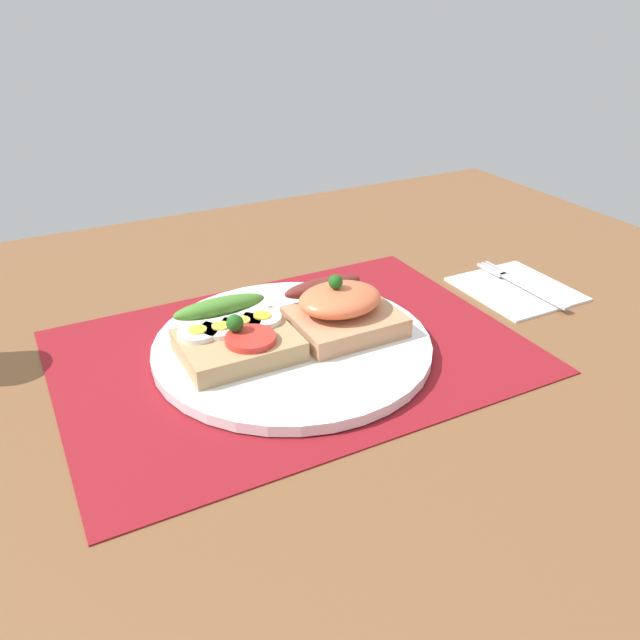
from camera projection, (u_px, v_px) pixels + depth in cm
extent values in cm
cube|color=brown|center=(293.00, 366.00, 62.56)|extent=(120.00, 90.00, 3.20)
cube|color=maroon|center=(293.00, 351.00, 61.73)|extent=(43.73, 31.32, 0.30)
cylinder|color=white|center=(292.00, 345.00, 61.42)|extent=(26.74, 26.74, 1.04)
cube|color=tan|center=(238.00, 345.00, 58.56)|extent=(10.49, 8.26, 1.94)
cylinder|color=red|center=(251.00, 339.00, 57.01)|extent=(4.59, 4.59, 0.60)
ellipsoid|color=#49862E|center=(220.00, 307.00, 61.21)|extent=(9.23, 2.20, 1.80)
sphere|color=#1E5919|center=(234.00, 323.00, 57.36)|extent=(1.60, 1.60, 1.60)
cylinder|color=white|center=(198.00, 333.00, 58.06)|extent=(3.69, 3.69, 0.50)
cylinder|color=yellow|center=(198.00, 330.00, 57.90)|extent=(1.66, 1.66, 0.16)
cylinder|color=white|center=(221.00, 329.00, 58.69)|extent=(3.69, 3.69, 0.50)
cylinder|color=yellow|center=(221.00, 326.00, 58.54)|extent=(1.66, 1.66, 0.16)
cylinder|color=white|center=(242.00, 323.00, 59.65)|extent=(3.69, 3.69, 0.50)
cylinder|color=yellow|center=(241.00, 320.00, 59.49)|extent=(1.66, 1.66, 0.16)
cylinder|color=white|center=(262.00, 318.00, 60.49)|extent=(3.69, 3.69, 0.50)
cylinder|color=yellow|center=(262.00, 315.00, 60.34)|extent=(1.66, 1.66, 0.16)
cube|color=tan|center=(345.00, 322.00, 62.51)|extent=(10.21, 8.39, 1.94)
ellipsoid|color=#EA6C42|center=(342.00, 301.00, 61.40)|extent=(8.37, 6.71, 2.59)
ellipsoid|color=maroon|center=(323.00, 287.00, 65.21)|extent=(8.68, 2.20, 1.80)
sphere|color=#1E5919|center=(335.00, 282.00, 60.63)|extent=(1.40, 1.40, 1.40)
cube|color=white|center=(516.00, 288.00, 73.93)|extent=(11.34, 12.30, 0.60)
cube|color=#B7B7BC|center=(533.00, 290.00, 72.33)|extent=(0.80, 10.25, 0.32)
cube|color=#B7B7BC|center=(501.00, 273.00, 76.48)|extent=(1.50, 1.20, 0.32)
cube|color=#B7B7BC|center=(485.00, 268.00, 77.78)|extent=(0.32, 2.80, 0.32)
cube|color=#B7B7BC|center=(490.00, 267.00, 78.04)|extent=(0.32, 2.80, 0.32)
cube|color=#B7B7BC|center=(494.00, 266.00, 78.31)|extent=(0.32, 2.80, 0.32)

